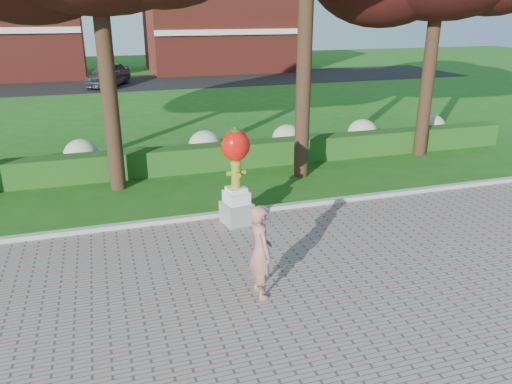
% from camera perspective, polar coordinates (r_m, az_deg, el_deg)
% --- Properties ---
extents(ground, '(100.00, 100.00, 0.00)m').
position_cam_1_polar(ground, '(9.87, -1.75, -9.75)').
color(ground, '#215816').
rests_on(ground, ground).
extents(curb, '(40.00, 0.18, 0.15)m').
position_cam_1_polar(curb, '(12.45, -5.52, -2.78)').
color(curb, '#ADADA5').
rests_on(curb, ground).
extents(lawn_hedge, '(24.00, 0.70, 0.80)m').
position_cam_1_polar(lawn_hedge, '(16.05, -8.59, 3.67)').
color(lawn_hedge, '#174814').
rests_on(lawn_hedge, ground).
extents(hydrangea_row, '(20.10, 1.10, 0.99)m').
position_cam_1_polar(hydrangea_row, '(17.05, -7.26, 5.25)').
color(hydrangea_row, '#B5B58A').
rests_on(hydrangea_row, ground).
extents(street, '(50.00, 8.00, 0.02)m').
position_cam_1_polar(street, '(36.63, -14.02, 12.02)').
color(street, black).
rests_on(street, ground).
extents(building_right, '(12.00, 8.00, 6.40)m').
position_cam_1_polar(building_right, '(43.50, -3.94, 18.00)').
color(building_right, maroon).
rests_on(building_right, ground).
extents(hydrant_sculpture, '(0.76, 0.76, 2.37)m').
position_cam_1_polar(hydrant_sculpture, '(11.69, -2.30, 2.15)').
color(hydrant_sculpture, gray).
rests_on(hydrant_sculpture, walkway).
extents(woman, '(0.46, 0.66, 1.75)m').
position_cam_1_polar(woman, '(8.84, 0.51, -6.78)').
color(woman, '#A26C5C').
rests_on(woman, walkway).
extents(parked_car, '(3.43, 4.84, 1.53)m').
position_cam_1_polar(parked_car, '(35.30, -16.54, 12.77)').
color(parked_car, '#3C3F44').
rests_on(parked_car, street).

